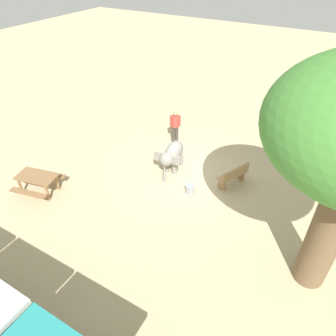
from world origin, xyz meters
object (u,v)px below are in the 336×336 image
Objects in this scene: elephant at (172,155)px; person_handler at (175,124)px; wooden_bench at (233,175)px; picnic_table_near at (38,180)px; feed_bucket at (190,189)px.

elephant is 2.32m from person_handler.
wooden_bench reaches higher than picnic_table_near.
picnic_table_near is at bearing 29.70° from feed_bucket.
elephant is 1.73m from feed_bucket.
person_handler is 1.13× the size of wooden_bench.
elephant is at bearing 121.91° from wooden_bench.
elephant reaches higher than picnic_table_near.
person_handler is at bearing -127.36° from picnic_table_near.
elephant is 1.08× the size of person_handler.
feed_bucket is at bearing 10.05° from person_handler.
wooden_bench is 4.00× the size of feed_bucket.
person_handler is 4.03m from wooden_bench.
feed_bucket is at bearing 159.57° from wooden_bench.
elephant is 1.21× the size of wooden_bench.
person_handler reaches higher than elephant.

